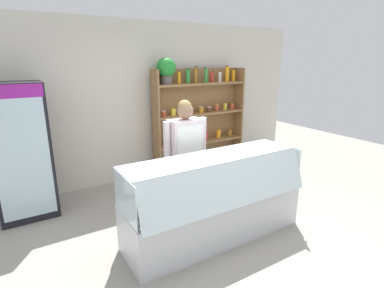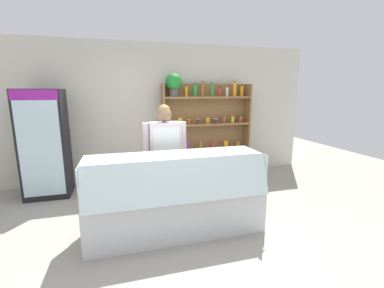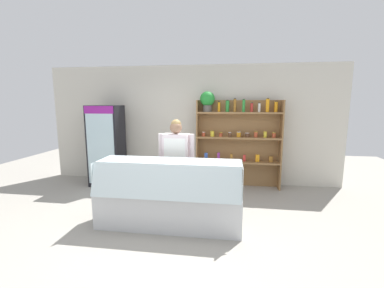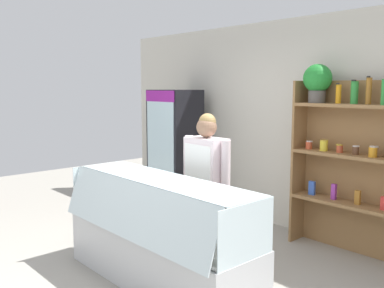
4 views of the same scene
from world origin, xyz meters
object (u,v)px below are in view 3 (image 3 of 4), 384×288
(drinks_fridge, at_px, (107,146))
(shelving_unit, at_px, (233,133))
(deli_display_case, at_px, (169,205))
(shop_clerk, at_px, (176,157))

(drinks_fridge, relative_size, shelving_unit, 0.86)
(drinks_fridge, relative_size, deli_display_case, 0.83)
(drinks_fridge, xyz_separation_m, shop_clerk, (1.84, -1.11, 0.03))
(shelving_unit, height_order, shop_clerk, shelving_unit)
(shop_clerk, bearing_deg, shelving_unit, 54.77)
(drinks_fridge, bearing_deg, shelving_unit, 5.62)
(drinks_fridge, relative_size, shop_clerk, 1.14)
(shelving_unit, bearing_deg, deli_display_case, -115.55)
(drinks_fridge, height_order, shelving_unit, shelving_unit)
(drinks_fridge, xyz_separation_m, shelving_unit, (2.81, 0.28, 0.30))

